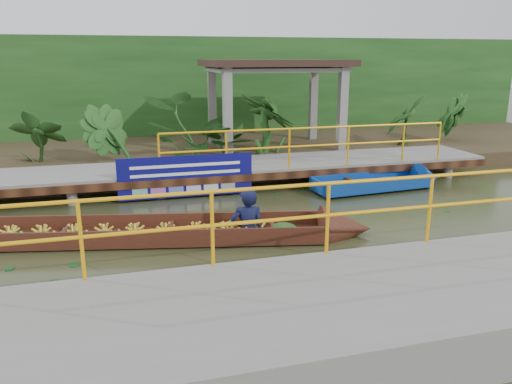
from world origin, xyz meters
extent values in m
plane|color=#2C3018|center=(0.00, 0.00, 0.00)|extent=(80.00, 80.00, 0.00)
cube|color=#372E1B|center=(0.00, 7.50, 0.23)|extent=(30.00, 8.00, 0.45)
cube|color=slate|center=(0.00, 3.50, 0.50)|extent=(16.00, 2.00, 0.15)
cube|color=black|center=(0.00, 2.50, 0.42)|extent=(16.00, 0.12, 0.18)
cylinder|color=#FCA70D|center=(2.75, 2.55, 1.57)|extent=(7.50, 0.05, 0.05)
cylinder|color=#FCA70D|center=(2.75, 2.55, 1.12)|extent=(7.50, 0.05, 0.05)
cylinder|color=#FCA70D|center=(2.75, 2.55, 1.07)|extent=(0.05, 0.05, 1.00)
cylinder|color=slate|center=(-4.00, 2.70, 0.22)|extent=(0.24, 0.24, 0.55)
cylinder|color=slate|center=(-4.00, 4.30, 0.22)|extent=(0.24, 0.24, 0.55)
cylinder|color=slate|center=(-2.00, 2.70, 0.22)|extent=(0.24, 0.24, 0.55)
cylinder|color=slate|center=(-2.00, 4.30, 0.22)|extent=(0.24, 0.24, 0.55)
cylinder|color=slate|center=(0.00, 2.70, 0.22)|extent=(0.24, 0.24, 0.55)
cylinder|color=slate|center=(0.00, 4.30, 0.22)|extent=(0.24, 0.24, 0.55)
cylinder|color=slate|center=(2.00, 2.70, 0.22)|extent=(0.24, 0.24, 0.55)
cylinder|color=slate|center=(2.00, 4.30, 0.22)|extent=(0.24, 0.24, 0.55)
cylinder|color=slate|center=(4.00, 2.70, 0.22)|extent=(0.24, 0.24, 0.55)
cylinder|color=slate|center=(4.00, 4.30, 0.22)|extent=(0.24, 0.24, 0.55)
cylinder|color=slate|center=(6.00, 2.70, 0.22)|extent=(0.24, 0.24, 0.55)
cylinder|color=slate|center=(6.00, 4.30, 0.22)|extent=(0.24, 0.24, 0.55)
cylinder|color=slate|center=(0.00, 2.70, 0.22)|extent=(0.24, 0.24, 0.55)
cube|color=slate|center=(1.00, -4.20, 0.30)|extent=(18.00, 2.40, 0.70)
cylinder|color=#FCA70D|center=(1.00, -3.05, 1.65)|extent=(10.00, 0.05, 0.05)
cylinder|color=#FCA70D|center=(1.00, -3.05, 1.20)|extent=(10.00, 0.05, 0.05)
cylinder|color=#FCA70D|center=(1.00, -3.05, 1.15)|extent=(0.05, 0.05, 1.00)
cube|color=slate|center=(1.20, 5.10, 1.60)|extent=(0.25, 0.25, 2.80)
cube|color=slate|center=(4.80, 5.10, 1.60)|extent=(0.25, 0.25, 2.80)
cube|color=slate|center=(1.20, 7.50, 1.60)|extent=(0.25, 0.25, 2.80)
cube|color=slate|center=(4.80, 7.50, 1.60)|extent=(0.25, 0.25, 2.80)
cube|color=slate|center=(3.00, 6.30, 2.90)|extent=(4.00, 2.60, 0.12)
cube|color=#2F1E17|center=(3.00, 6.30, 3.10)|extent=(4.40, 3.00, 0.20)
cube|color=#173F14|center=(0.00, 10.00, 2.00)|extent=(30.00, 0.80, 4.00)
cube|color=#3A1510|center=(-2.02, 0.01, 0.06)|extent=(7.71, 2.54, 0.06)
cube|color=#3A1510|center=(-1.92, 0.48, 0.19)|extent=(7.53, 1.65, 0.33)
cube|color=#3A1510|center=(-2.12, -0.46, 0.19)|extent=(7.53, 1.65, 0.33)
cone|color=#3A1510|center=(2.16, -0.88, 0.13)|extent=(1.13, 1.10, 0.92)
ellipsoid|color=#173F14|center=(0.99, -0.63, 0.15)|extent=(0.61, 0.53, 0.25)
imported|color=#0E1336|center=(0.33, -0.49, 0.97)|extent=(0.68, 0.48, 1.76)
cube|color=navy|center=(4.26, 2.00, 0.10)|extent=(3.11, 1.17, 0.10)
cube|color=navy|center=(4.22, 2.46, 0.22)|extent=(3.04, 0.32, 0.30)
cube|color=navy|center=(4.30, 1.55, 0.22)|extent=(3.04, 0.32, 0.30)
cube|color=navy|center=(2.74, 1.87, 0.22)|extent=(0.14, 0.92, 0.30)
cone|color=navy|center=(5.98, 2.15, 0.16)|extent=(0.68, 0.90, 0.85)
cube|color=black|center=(3.75, 1.96, 0.26)|extent=(0.18, 0.92, 0.05)
cube|color=#0D0C61|center=(-0.39, 2.48, 0.55)|extent=(3.19, 0.03, 1.00)
cube|color=white|center=(-0.39, 2.46, 0.82)|extent=(2.59, 0.01, 0.07)
cube|color=white|center=(-0.39, 2.46, 0.62)|extent=(2.59, 0.01, 0.07)
imported|color=#173F14|center=(-4.00, 5.30, 1.41)|extent=(1.54, 1.54, 1.93)
imported|color=#173F14|center=(-2.00, 5.30, 1.41)|extent=(1.54, 1.54, 1.93)
imported|color=#173F14|center=(0.50, 5.30, 1.41)|extent=(1.54, 1.54, 1.93)
imported|color=#173F14|center=(2.50, 5.30, 1.41)|extent=(1.54, 1.54, 1.93)
imported|color=#173F14|center=(7.50, 5.30, 1.41)|extent=(1.54, 1.54, 1.93)
imported|color=#173F14|center=(9.00, 5.30, 1.41)|extent=(1.54, 1.54, 1.93)
camera|label=1|loc=(-1.88, -9.03, 3.29)|focal=35.00mm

